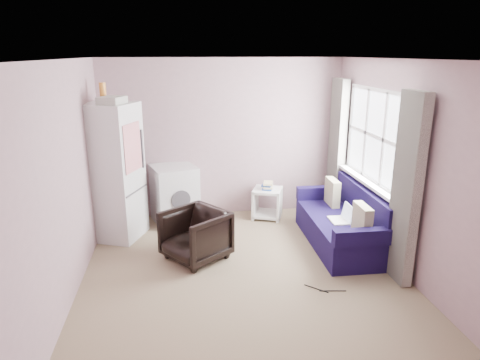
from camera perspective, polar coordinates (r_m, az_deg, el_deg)
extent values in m
cube|color=#8A765A|center=(5.31, 0.41, -12.40)|extent=(3.80, 4.20, 0.02)
cube|color=silver|center=(4.64, 0.48, 15.94)|extent=(3.80, 4.20, 0.02)
cube|color=#A58289|center=(6.86, -2.24, 5.56)|extent=(3.80, 0.02, 2.50)
cube|color=#A58289|center=(2.89, 6.90, -10.54)|extent=(3.80, 0.02, 2.50)
cube|color=#A58289|center=(4.92, -22.11, -0.13)|extent=(0.02, 4.20, 2.50)
cube|color=#A58289|center=(5.44, 20.74, 1.54)|extent=(0.02, 4.20, 2.50)
cube|color=white|center=(5.99, 17.63, 5.59)|extent=(0.01, 1.60, 1.20)
imported|color=black|center=(5.52, -5.97, -7.02)|extent=(0.95, 0.96, 0.72)
cube|color=silver|center=(6.23, -16.50, 0.99)|extent=(0.86, 0.86, 1.92)
cube|color=#403D43|center=(6.14, -13.60, -1.41)|extent=(0.24, 0.58, 0.02)
cube|color=#403D43|center=(6.21, -12.90, 4.08)|extent=(0.03, 0.04, 0.55)
cube|color=silver|center=(5.95, -14.12, 4.23)|extent=(0.18, 0.43, 0.66)
cylinder|color=orange|center=(6.13, -17.82, 11.05)|extent=(0.11, 0.11, 0.26)
cube|color=#ACADA3|center=(5.89, -16.71, 10.14)|extent=(0.39, 0.41, 0.10)
cube|color=silver|center=(6.75, -8.72, -1.86)|extent=(0.79, 0.79, 0.90)
cube|color=#403D43|center=(6.61, -8.83, 1.51)|extent=(0.73, 0.72, 0.05)
cylinder|color=#403D43|center=(6.46, -7.88, -2.64)|extent=(0.29, 0.11, 0.30)
cube|color=white|center=(6.83, 3.70, -1.37)|extent=(0.56, 0.56, 0.04)
cube|color=white|center=(6.96, 3.64, -4.52)|extent=(0.56, 0.56, 0.04)
cube|color=white|center=(6.93, 2.04, -2.98)|extent=(0.19, 0.42, 0.49)
cube|color=white|center=(6.87, 5.30, -3.21)|extent=(0.19, 0.42, 0.49)
cube|color=#244A99|center=(6.82, 3.70, -1.10)|extent=(0.21, 0.25, 0.03)
cube|color=beige|center=(6.81, 3.80, -0.87)|extent=(0.20, 0.25, 0.03)
cube|color=#244A99|center=(6.80, 3.64, -0.61)|extent=(0.22, 0.25, 0.03)
cube|color=beige|center=(6.78, 3.77, -0.42)|extent=(0.20, 0.24, 0.03)
cube|color=#150D3D|center=(6.12, 13.26, -6.66)|extent=(0.86, 1.76, 0.39)
cube|color=#150D3D|center=(6.09, 16.37, -2.91)|extent=(0.21, 1.74, 0.43)
cube|color=#150D3D|center=(5.29, 16.57, -7.28)|extent=(0.82, 0.15, 0.19)
cube|color=#150D3D|center=(6.76, 11.00, -1.64)|extent=(0.82, 0.15, 0.19)
cube|color=#B5AF88|center=(5.51, 15.98, -5.17)|extent=(0.12, 0.39, 0.39)
cube|color=#B5AF88|center=(6.49, 12.21, -1.58)|extent=(0.12, 0.39, 0.39)
cube|color=white|center=(5.93, 13.00, -5.27)|extent=(0.23, 0.32, 0.02)
cube|color=silver|center=(5.93, 14.17, -4.20)|extent=(0.06, 0.32, 0.21)
cube|color=white|center=(6.10, 16.54, -0.22)|extent=(0.14, 1.70, 0.04)
cube|color=white|center=(6.11, 16.99, 0.07)|extent=(0.02, 1.68, 0.05)
cube|color=white|center=(5.98, 17.47, 5.59)|extent=(0.02, 1.68, 0.05)
cube|color=white|center=(5.90, 17.98, 11.31)|extent=(0.02, 1.68, 0.05)
cube|color=white|center=(5.28, 21.15, 3.87)|extent=(0.02, 0.05, 1.20)
cube|color=white|center=(5.74, 18.60, 5.06)|extent=(0.02, 0.05, 1.20)
cube|color=white|center=(6.22, 16.43, 6.08)|extent=(0.02, 0.05, 1.20)
cube|color=white|center=(6.70, 14.56, 6.94)|extent=(0.02, 0.05, 1.20)
cube|color=beige|center=(5.10, 21.30, -1.24)|extent=(0.12, 0.46, 2.18)
cube|color=beige|center=(6.99, 12.77, 4.11)|extent=(0.12, 0.46, 2.18)
cylinder|color=black|center=(5.05, 12.25, -14.25)|extent=(0.30, 0.06, 0.01)
cylinder|color=black|center=(5.06, 10.14, -14.07)|extent=(0.23, 0.22, 0.01)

